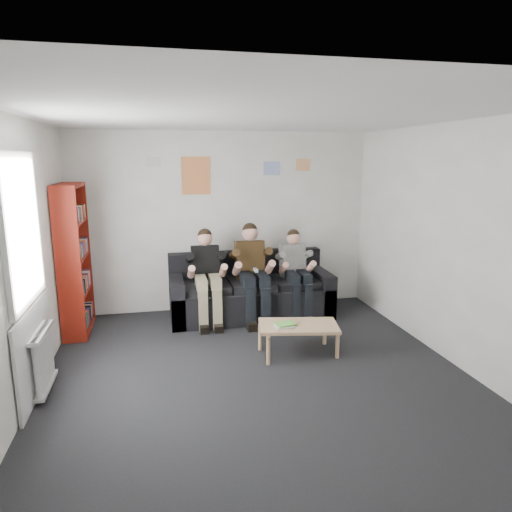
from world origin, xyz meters
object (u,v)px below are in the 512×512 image
Objects in this scene: person_left at (207,277)px; person_middle at (253,273)px; bookshelf at (75,260)px; sofa at (250,293)px; person_right at (296,273)px; coffee_table at (298,328)px.

person_left is 0.96× the size of person_middle.
sofa is at bearing 3.15° from bookshelf.
sofa is 1.18× the size of bookshelf.
bookshelf reaches higher than person_middle.
bookshelf is at bearing 173.15° from person_right.
bookshelf is 1.50× the size of person_left.
person_right reaches higher than sofa.
sofa is at bearing 156.70° from person_right.
person_middle is at bearing -1.87° from bookshelf.
person_right is at bearing -17.19° from sofa.
bookshelf reaches higher than coffee_table.
person_middle is 1.09× the size of person_right.
person_right is (1.31, 0.00, -0.02)m from person_left.
coffee_table is at bearing -79.72° from sofa.
coffee_table is 1.65m from person_left.
sofa is 0.76m from person_right.
person_left reaches higher than person_right.
person_left is (1.74, -0.04, -0.32)m from bookshelf.
person_middle is at bearing -1.36° from person_left.
person_middle is at bearing 101.88° from coffee_table.
sofa is 0.77m from person_left.
bookshelf is at bearing 177.59° from person_left.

